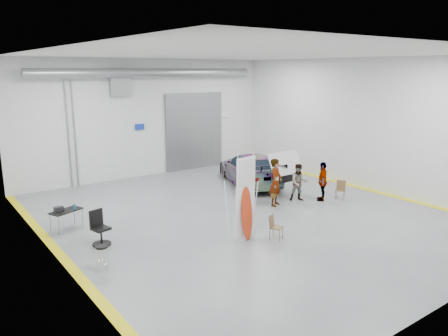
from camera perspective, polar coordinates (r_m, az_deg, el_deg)
ground at (r=16.97m, az=2.61°, el=-6.05°), size 16.00×16.00×0.00m
room_shell at (r=18.03m, az=-1.11°, el=8.34°), size 14.02×16.18×6.01m
sedan_car at (r=21.26m, az=3.43°, el=-0.08°), size 3.84×5.55×1.49m
person_a at (r=17.89m, az=6.79°, el=-1.86°), size 0.85×0.75×1.96m
person_b at (r=18.71m, az=9.76°, el=-1.88°), size 0.98×0.92×1.59m
person_c at (r=18.93m, az=12.74°, el=-1.70°), size 0.98×0.96×1.68m
surfboard_display at (r=14.14m, az=2.83°, el=-4.88°), size 0.83×0.28×2.93m
folding_chair_near at (r=14.58m, az=6.80°, el=-8.30°), size 0.52×0.56×0.82m
folding_chair_far at (r=19.44m, az=14.88°, el=-3.24°), size 0.50×0.61×0.80m
shop_stool at (r=12.84m, az=-15.61°, el=-11.24°), size 0.36×0.36×0.71m
work_table at (r=16.17m, az=-20.15°, el=-5.26°), size 1.21×0.91×0.89m
office_chair at (r=14.54m, az=-15.88°, el=-7.78°), size 0.59×0.61×1.12m
trunk_lid at (r=19.41m, az=7.82°, el=0.89°), size 1.74×1.06×0.04m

